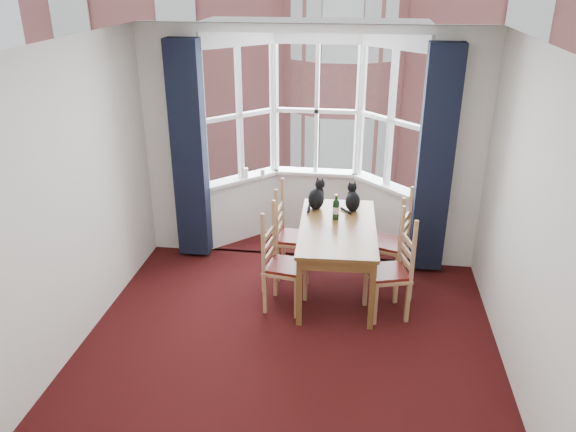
% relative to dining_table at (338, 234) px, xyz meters
% --- Properties ---
extents(floor, '(4.50, 4.50, 0.00)m').
position_rel_dining_table_xyz_m(floor, '(-0.39, -1.44, -0.70)').
color(floor, black).
rests_on(floor, ground).
extents(ceiling, '(4.50, 4.50, 0.00)m').
position_rel_dining_table_xyz_m(ceiling, '(-0.39, -1.44, 2.10)').
color(ceiling, white).
rests_on(ceiling, floor).
extents(wall_left, '(0.00, 4.50, 4.50)m').
position_rel_dining_table_xyz_m(wall_left, '(-2.39, -1.44, 0.70)').
color(wall_left, silver).
rests_on(wall_left, floor).
extents(wall_right, '(0.00, 4.50, 4.50)m').
position_rel_dining_table_xyz_m(wall_right, '(1.61, -1.44, 0.70)').
color(wall_right, silver).
rests_on(wall_right, floor).
extents(wall_back_pier_left, '(0.70, 0.12, 2.80)m').
position_rel_dining_table_xyz_m(wall_back_pier_left, '(-2.04, 0.81, 0.70)').
color(wall_back_pier_left, silver).
rests_on(wall_back_pier_left, floor).
extents(wall_back_pier_right, '(0.70, 0.12, 2.80)m').
position_rel_dining_table_xyz_m(wall_back_pier_right, '(1.26, 0.81, 0.70)').
color(wall_back_pier_right, silver).
rests_on(wall_back_pier_right, floor).
extents(bay_window, '(2.76, 0.94, 2.80)m').
position_rel_dining_table_xyz_m(bay_window, '(-0.39, 1.32, 0.70)').
color(bay_window, white).
rests_on(bay_window, floor).
extents(curtain_left, '(0.38, 0.22, 2.60)m').
position_rel_dining_table_xyz_m(curtain_left, '(-1.81, 0.63, 0.65)').
color(curtain_left, black).
rests_on(curtain_left, floor).
extents(curtain_right, '(0.38, 0.22, 2.60)m').
position_rel_dining_table_xyz_m(curtain_right, '(1.03, 0.63, 0.65)').
color(curtain_right, black).
rests_on(curtain_right, floor).
extents(dining_table, '(0.88, 1.56, 0.79)m').
position_rel_dining_table_xyz_m(dining_table, '(0.00, 0.00, 0.00)').
color(dining_table, brown).
rests_on(dining_table, floor).
extents(chair_left_near, '(0.46, 0.48, 0.92)m').
position_rel_dining_table_xyz_m(chair_left_near, '(-0.60, -0.40, -0.23)').
color(chair_left_near, '#AC7E53').
rests_on(chair_left_near, floor).
extents(chair_left_far, '(0.42, 0.44, 0.92)m').
position_rel_dining_table_xyz_m(chair_left_far, '(-0.59, 0.28, -0.23)').
color(chair_left_far, '#AC7E53').
rests_on(chair_left_far, floor).
extents(chair_right_near, '(0.50, 0.51, 0.92)m').
position_rel_dining_table_xyz_m(chair_right_near, '(0.63, -0.38, -0.23)').
color(chair_right_near, '#AC7E53').
rests_on(chair_right_near, floor).
extents(chair_right_far, '(0.51, 0.52, 0.92)m').
position_rel_dining_table_xyz_m(chair_right_far, '(0.65, 0.24, -0.23)').
color(chair_right_far, '#AC7E53').
rests_on(chair_right_far, floor).
extents(cat_left, '(0.27, 0.30, 0.36)m').
position_rel_dining_table_xyz_m(cat_left, '(-0.28, 0.47, 0.23)').
color(cat_left, black).
rests_on(cat_left, dining_table).
extents(cat_right, '(0.21, 0.27, 0.33)m').
position_rel_dining_table_xyz_m(cat_right, '(0.14, 0.47, 0.22)').
color(cat_right, black).
rests_on(cat_right, dining_table).
extents(wine_bottle, '(0.07, 0.07, 0.29)m').
position_rel_dining_table_xyz_m(wine_bottle, '(-0.04, 0.19, 0.22)').
color(wine_bottle, black).
rests_on(wine_bottle, dining_table).
extents(candle_tall, '(0.06, 0.06, 0.13)m').
position_rel_dining_table_xyz_m(candle_tall, '(-1.25, 1.16, 0.23)').
color(candle_tall, white).
rests_on(candle_tall, bay_window).
extents(candle_short, '(0.06, 0.06, 0.11)m').
position_rel_dining_table_xyz_m(candle_short, '(-1.04, 1.19, 0.22)').
color(candle_short, white).
rests_on(candle_short, bay_window).
extents(street, '(80.00, 80.00, 0.00)m').
position_rel_dining_table_xyz_m(street, '(-0.39, 30.81, -6.70)').
color(street, '#333335').
rests_on(street, ground).
extents(tenement_building, '(18.40, 7.80, 15.20)m').
position_rel_dining_table_xyz_m(tenement_building, '(-0.39, 12.58, 0.90)').
color(tenement_building, '#A75B56').
rests_on(tenement_building, street).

